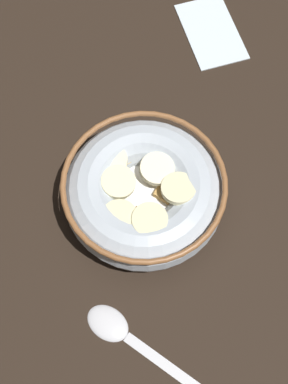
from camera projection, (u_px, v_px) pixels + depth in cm
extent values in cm
cube|color=black|center=(144.00, 206.00, 58.36)|extent=(116.48, 116.48, 2.00)
cylinder|color=#B2BCC6|center=(144.00, 202.00, 57.16)|extent=(9.14, 9.14, 0.60)
torus|color=#B2BCC6|center=(144.00, 193.00, 54.92)|extent=(16.63, 16.63, 5.47)
torus|color=brown|center=(144.00, 183.00, 52.68)|extent=(16.73, 16.73, 0.60)
cylinder|color=white|center=(144.00, 192.00, 54.58)|extent=(13.34, 13.34, 0.40)
cube|color=#B78947|center=(138.00, 220.00, 52.52)|extent=(2.65, 2.68, 1.02)
cube|color=tan|center=(118.00, 235.00, 52.14)|extent=(2.83, 2.83, 1.05)
cube|color=#AD7F42|center=(191.00, 211.00, 53.04)|extent=(2.46, 2.43, 1.00)
cube|color=tan|center=(101.00, 163.00, 55.24)|extent=(2.43, 2.49, 1.08)
cube|color=tan|center=(127.00, 155.00, 55.52)|extent=(2.86, 2.84, 1.16)
cube|color=#B78947|center=(166.00, 194.00, 53.87)|extent=(2.63, 2.67, 1.07)
cube|color=tan|center=(106.00, 182.00, 54.38)|extent=(2.58, 2.60, 0.97)
cube|color=tan|center=(176.00, 159.00, 55.35)|extent=(2.54, 2.51, 0.99)
cube|color=tan|center=(157.00, 169.00, 54.78)|extent=(2.33, 2.31, 0.93)
cube|color=#AD7F42|center=(147.00, 152.00, 55.67)|extent=(2.36, 2.39, 0.98)
cube|color=#AD7F42|center=(101.00, 224.00, 52.62)|extent=(2.78, 2.80, 1.06)
cylinder|color=beige|center=(179.00, 188.00, 52.64)|extent=(4.23, 4.21, 1.13)
cylinder|color=beige|center=(150.00, 220.00, 51.28)|extent=(4.97, 4.98, 0.72)
cylinder|color=#F9EFC6|center=(157.00, 169.00, 53.76)|extent=(4.90, 4.92, 1.08)
cylinder|color=beige|center=(118.00, 185.00, 53.06)|extent=(4.89, 4.91, 1.23)
cylinder|color=#F4EABC|center=(110.00, 160.00, 54.23)|extent=(4.84, 4.79, 1.17)
cylinder|color=beige|center=(120.00, 217.00, 51.60)|extent=(3.61, 3.58, 1.00)
ellipsoid|color=silver|center=(108.00, 323.00, 52.05)|extent=(4.86, 5.43, 0.80)
cube|color=silver|center=(167.00, 366.00, 50.66)|extent=(5.30, 9.03, 0.36)
cube|color=silver|center=(211.00, 31.00, 66.35)|extent=(12.23, 10.16, 0.30)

